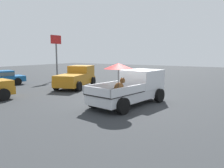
% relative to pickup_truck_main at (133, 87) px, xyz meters
% --- Properties ---
extents(ground_plane, '(80.00, 80.00, 0.00)m').
position_rel_pickup_truck_main_xyz_m(ground_plane, '(-0.39, 0.08, -0.99)').
color(ground_plane, '#2D3033').
extents(pickup_truck_main, '(5.28, 2.87, 2.40)m').
position_rel_pickup_truck_main_xyz_m(pickup_truck_main, '(0.00, 0.00, 0.00)').
color(pickup_truck_main, black).
rests_on(pickup_truck_main, ground).
extents(pickup_truck_far, '(5.12, 3.24, 1.80)m').
position_rel_pickup_truck_main_xyz_m(pickup_truck_far, '(2.99, 6.83, -0.12)').
color(pickup_truck_far, black).
rests_on(pickup_truck_far, ground).
extents(motel_sign, '(1.40, 0.16, 4.78)m').
position_rel_pickup_truck_main_xyz_m(motel_sign, '(5.86, 12.16, 2.39)').
color(motel_sign, '#59595B').
rests_on(motel_sign, ground).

